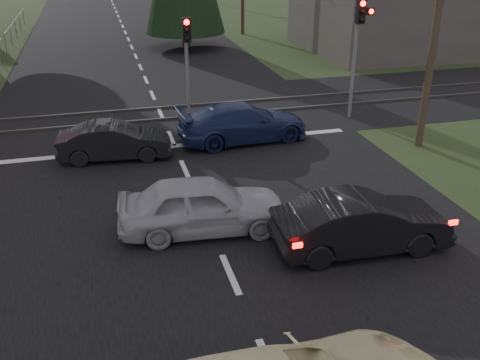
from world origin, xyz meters
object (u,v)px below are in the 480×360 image
object	(u,v)px
traffic_signal_right	(359,36)
dark_hatchback	(361,223)
dark_car_far	(115,141)
silver_car	(202,205)
utility_pole_near	(439,9)
traffic_signal_center	(187,52)
blue_sedan	(243,123)

from	to	relation	value
traffic_signal_right	dark_hatchback	world-z (taller)	traffic_signal_right
dark_hatchback	dark_car_far	size ratio (longest dim) A/B	1.14
silver_car	dark_car_far	world-z (taller)	silver_car
traffic_signal_right	utility_pole_near	distance (m)	3.87
traffic_signal_center	dark_hatchback	distance (m)	10.89
traffic_signal_right	dark_car_far	bearing A→B (deg)	-168.91
blue_sedan	utility_pole_near	bearing A→B (deg)	-113.94
traffic_signal_center	dark_hatchback	bearing A→B (deg)	-77.68
silver_car	blue_sedan	size ratio (longest dim) A/B	0.89
traffic_signal_right	dark_hatchback	xyz separation A→B (m)	(-4.27, -9.24, -2.62)
traffic_signal_center	blue_sedan	xyz separation A→B (m)	(1.52, -2.55, -2.11)
dark_hatchback	silver_car	xyz separation A→B (m)	(-3.48, 1.85, 0.02)
traffic_signal_right	blue_sedan	world-z (taller)	traffic_signal_right
utility_pole_near	dark_hatchback	size ratio (longest dim) A/B	2.13
traffic_signal_right	utility_pole_near	xyz separation A→B (m)	(0.95, -3.47, 1.41)
traffic_signal_right	traffic_signal_center	size ratio (longest dim) A/B	1.15
traffic_signal_center	utility_pole_near	distance (m)	9.05
silver_car	dark_car_far	distance (m)	5.81
blue_sedan	traffic_signal_center	bearing A→B (deg)	26.32
utility_pole_near	blue_sedan	xyz separation A→B (m)	(-5.98, 2.13, -4.03)
dark_hatchback	blue_sedan	bearing A→B (deg)	7.87
traffic_signal_center	utility_pole_near	xyz separation A→B (m)	(7.50, -4.68, 1.92)
dark_car_far	traffic_signal_right	bearing A→B (deg)	-73.42
traffic_signal_right	dark_hatchback	bearing A→B (deg)	-114.80
dark_car_far	utility_pole_near	bearing A→B (deg)	-93.03
traffic_signal_right	dark_hatchback	size ratio (longest dim) A/B	1.11
traffic_signal_center	dark_car_far	distance (m)	4.89
utility_pole_near	silver_car	world-z (taller)	utility_pole_near
utility_pole_near	silver_car	bearing A→B (deg)	-155.81
traffic_signal_right	blue_sedan	size ratio (longest dim) A/B	0.99
dark_hatchback	dark_car_far	world-z (taller)	dark_hatchback
silver_car	dark_hatchback	bearing A→B (deg)	-112.77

